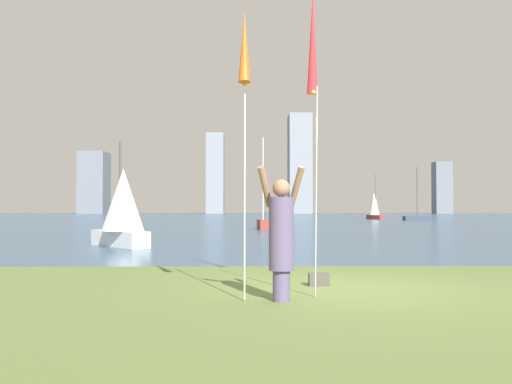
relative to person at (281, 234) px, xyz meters
name	(u,v)px	position (x,y,z in m)	size (l,w,h in m)	color
ground	(263,220)	(1.06, 52.10, -0.96)	(120.00, 138.00, 0.12)	#5B7038
person	(281,234)	(0.00, 0.00, 0.00)	(0.67, 0.50, 1.83)	#594C72
kite_flag_left	(244,56)	(-0.50, -0.21, 2.36)	(0.16, 0.79, 3.87)	#B2B2B7
kite_flag_right	(313,47)	(0.50, 0.56, 2.71)	(0.16, 0.68, 4.47)	#B2B2B7
bag	(319,279)	(0.69, 1.50, -0.80)	(0.32, 0.21, 0.20)	#4C4742
sailboat_1	(374,205)	(12.90, 52.08, 0.56)	(1.63, 2.28, 4.82)	maroon
sailboat_2	(122,207)	(-4.50, 10.49, 0.36)	(2.29, 2.47, 3.41)	white
sailboat_4	(417,217)	(16.04, 47.32, -0.57)	(2.97, 1.32, 5.22)	#333D51
sailboat_5	(263,223)	(0.37, 25.13, -0.54)	(0.70, 2.27, 5.34)	maroon
skyline_tower_0	(94,183)	(-31.47, 105.20, 5.24)	(5.13, 6.43, 12.28)	slate
skyline_tower_1	(215,174)	(-7.33, 107.21, 7.21)	(3.51, 5.95, 16.21)	gray
skyline_tower_2	(300,164)	(9.78, 105.94, 9.06)	(4.51, 7.09, 19.92)	gray
skyline_tower_3	(442,188)	(38.89, 106.46, 4.35)	(3.38, 3.16, 10.49)	slate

